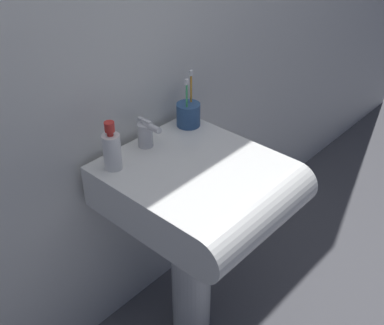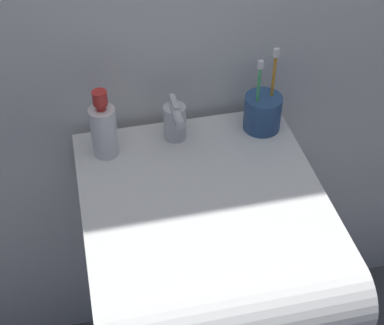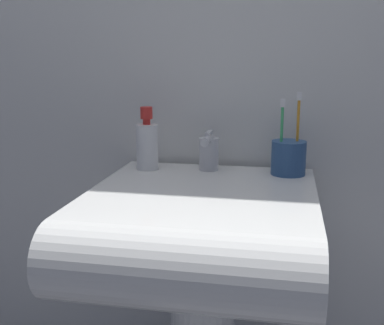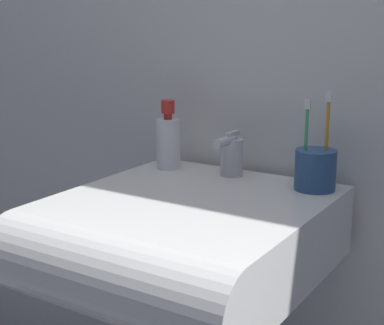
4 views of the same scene
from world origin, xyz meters
TOP-DOWN VIEW (x-y plane):
  - sink_pedestal at (0.00, 0.00)m, footprint 0.15×0.15m
  - sink_basin at (0.00, -0.06)m, footprint 0.51×0.59m
  - faucet at (-0.02, 0.19)m, footprint 0.05×0.10m
  - toothbrush_cup at (0.19, 0.19)m, footprint 0.09×0.09m
  - soap_bottle at (-0.18, 0.17)m, footprint 0.06×0.06m

SIDE VIEW (x-z plane):
  - sink_pedestal at x=0.00m, z-range 0.00..0.63m
  - sink_basin at x=0.00m, z-range 0.63..0.79m
  - toothbrush_cup at x=0.19m, z-range 0.73..0.94m
  - faucet at x=-0.02m, z-range 0.79..0.89m
  - soap_bottle at x=-0.18m, z-range 0.77..0.94m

